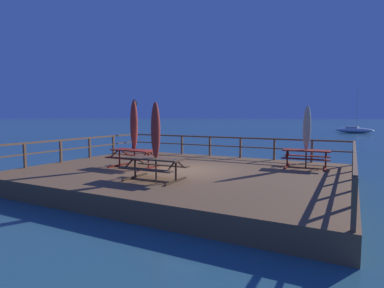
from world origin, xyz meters
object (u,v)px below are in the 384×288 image
at_px(patio_umbrella_short_back, 156,131).
at_px(sailboat_distant, 354,130).
at_px(patio_umbrella_tall_front, 134,125).
at_px(picnic_table_mid_right, 133,154).
at_px(patio_umbrella_tall_mid_right, 307,128).
at_px(picnic_table_front_left, 155,164).
at_px(picnic_table_back_left, 306,155).
at_px(lamp_post_hooked, 135,118).

distance_m(patio_umbrella_short_back, sailboat_distant, 50.68).
height_order(patio_umbrella_tall_front, patio_umbrella_short_back, patio_umbrella_tall_front).
relative_size(picnic_table_mid_right, patio_umbrella_tall_mid_right, 0.76).
relative_size(picnic_table_front_left, patio_umbrella_tall_mid_right, 0.77).
relative_size(picnic_table_mid_right, sailboat_distant, 0.26).
bearing_deg(picnic_table_mid_right, sailboat_distant, 80.04).
xyz_separation_m(picnic_table_back_left, patio_umbrella_tall_front, (-6.58, -3.27, 1.27)).
xyz_separation_m(picnic_table_mid_right, patio_umbrella_short_back, (2.33, -1.74, 1.15)).
distance_m(patio_umbrella_tall_front, lamp_post_hooked, 5.53).
height_order(patio_umbrella_tall_front, lamp_post_hooked, lamp_post_hooked).
distance_m(picnic_table_mid_right, patio_umbrella_tall_mid_right, 7.49).
bearing_deg(lamp_post_hooked, patio_umbrella_short_back, -47.35).
relative_size(picnic_table_back_left, patio_umbrella_tall_mid_right, 0.75).
bearing_deg(patio_umbrella_short_back, picnic_table_mid_right, 143.26).
bearing_deg(patio_umbrella_short_back, patio_umbrella_tall_mid_right, 49.87).
bearing_deg(picnic_table_front_left, patio_umbrella_tall_front, 141.45).
bearing_deg(picnic_table_mid_right, picnic_table_back_left, 26.44).
relative_size(picnic_table_back_left, patio_umbrella_short_back, 0.74).
xyz_separation_m(picnic_table_front_left, picnic_table_back_left, (4.30, 5.08, -0.00)).
height_order(picnic_table_front_left, sailboat_distant, sailboat_distant).
relative_size(picnic_table_front_left, patio_umbrella_short_back, 0.76).
bearing_deg(lamp_post_hooked, picnic_table_front_left, -47.67).
bearing_deg(patio_umbrella_tall_mid_right, picnic_table_back_left, -75.46).
xyz_separation_m(patio_umbrella_tall_front, sailboat_distant, (8.48, 48.51, -1.96)).
bearing_deg(patio_umbrella_tall_mid_right, patio_umbrella_tall_front, -153.27).
relative_size(picnic_table_back_left, patio_umbrella_tall_front, 0.69).
distance_m(picnic_table_front_left, lamp_post_hooked, 8.51).
xyz_separation_m(lamp_post_hooked, sailboat_distant, (11.84, 44.13, -2.25)).
height_order(picnic_table_front_left, picnic_table_back_left, same).
xyz_separation_m(picnic_table_front_left, patio_umbrella_tall_mid_right, (4.29, 5.12, 1.13)).
relative_size(patio_umbrella_short_back, sailboat_distant, 0.35).
bearing_deg(sailboat_distant, patio_umbrella_short_back, -97.01).
bearing_deg(lamp_post_hooked, patio_umbrella_tall_front, -52.45).
relative_size(picnic_table_mid_right, picnic_table_back_left, 1.02).
xyz_separation_m(patio_umbrella_tall_mid_right, lamp_post_hooked, (-9.93, 1.07, 0.42)).
distance_m(picnic_table_front_left, patio_umbrella_short_back, 1.14).
xyz_separation_m(picnic_table_mid_right, patio_umbrella_tall_front, (0.04, 0.02, 1.26)).
bearing_deg(sailboat_distant, lamp_post_hooked, -105.02).
xyz_separation_m(patio_umbrella_tall_front, lamp_post_hooked, (-3.36, 4.38, 0.29)).
bearing_deg(picnic_table_mid_right, picnic_table_front_left, -37.70).
xyz_separation_m(patio_umbrella_tall_front, patio_umbrella_tall_mid_right, (6.57, 3.31, -0.13)).
xyz_separation_m(picnic_table_front_left, patio_umbrella_short_back, (0.02, 0.05, 1.14)).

